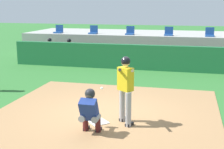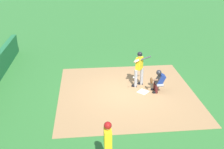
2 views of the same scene
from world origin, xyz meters
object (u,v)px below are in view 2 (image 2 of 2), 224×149
home_plate (143,92)px  on_deck_batter (108,144)px  batter_at_plate (139,67)px  catcher_crouched (158,80)px

home_plate → on_deck_batter: bearing=156.8°
batter_at_plate → catcher_crouched: size_ratio=1.16×
batter_at_plate → on_deck_batter: batter_at_plate is taller
home_plate → catcher_crouched: 0.91m
home_plate → batter_at_plate: size_ratio=0.24×
batter_at_plate → catcher_crouched: batter_at_plate is taller
catcher_crouched → on_deck_batter: on_deck_batter is taller
batter_at_plate → on_deck_batter: 5.98m
on_deck_batter → home_plate: bearing=-23.2°
batter_at_plate → on_deck_batter: size_ratio=1.01×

